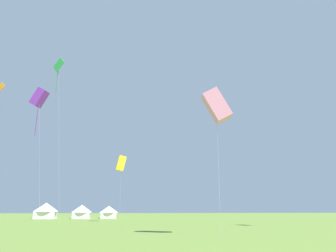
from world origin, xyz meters
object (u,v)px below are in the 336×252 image
(kite_orange_diamond, at_px, (0,89))
(festival_tent_right, at_px, (46,210))
(kite_green_diamond, at_px, (59,67))
(kite_purple_box, at_px, (39,98))
(kite_yellow_box, at_px, (121,163))
(festival_tent_left, at_px, (109,212))
(kite_pink_box, at_px, (217,106))
(festival_tent_center, at_px, (82,211))

(kite_orange_diamond, xyz_separation_m, festival_tent_right, (9.53, 6.61, -22.89))
(kite_green_diamond, distance_m, kite_purple_box, 5.59)
(kite_yellow_box, height_order, festival_tent_left, kite_yellow_box)
(kite_pink_box, distance_m, kite_purple_box, 32.97)
(festival_tent_right, relative_size, festival_tent_left, 1.23)
(kite_purple_box, bearing_deg, festival_tent_left, 62.80)
(kite_pink_box, bearing_deg, kite_green_diamond, 124.54)
(kite_purple_box, height_order, festival_tent_left, kite_purple_box)
(festival_tent_right, distance_m, festival_tent_left, 12.53)
(kite_green_diamond, height_order, festival_tent_center, kite_green_diamond)
(kite_green_diamond, distance_m, festival_tent_right, 30.91)
(kite_purple_box, relative_size, festival_tent_right, 4.08)
(kite_purple_box, distance_m, festival_tent_right, 26.80)
(festival_tent_right, bearing_deg, kite_green_diamond, -79.30)
(kite_green_diamond, xyz_separation_m, kite_pink_box, (16.78, -24.38, -13.74))
(kite_orange_diamond, distance_m, festival_tent_left, 32.69)
(kite_pink_box, bearing_deg, kite_yellow_box, 103.14)
(kite_orange_diamond, xyz_separation_m, kite_purple_box, (11.19, -14.53, -6.51))
(festival_tent_right, xyz_separation_m, festival_tent_left, (12.53, 0.00, -0.32))
(kite_yellow_box, bearing_deg, festival_tent_right, 128.15)
(kite_orange_diamond, relative_size, kite_pink_box, 2.46)
(kite_yellow_box, bearing_deg, kite_green_diamond, -160.05)
(kite_purple_box, bearing_deg, festival_tent_right, 94.48)
(kite_pink_box, height_order, festival_tent_right, kite_pink_box)
(festival_tent_center, distance_m, festival_tent_left, 5.48)
(kite_yellow_box, bearing_deg, kite_orange_diamond, 153.94)
(festival_tent_left, bearing_deg, kite_green_diamond, -110.81)
(kite_yellow_box, bearing_deg, kite_purple_box, -167.42)
(kite_green_diamond, bearing_deg, festival_tent_center, 82.52)
(kite_orange_diamond, bearing_deg, kite_green_diamond, -48.37)
(kite_orange_diamond, distance_m, kite_purple_box, 19.46)
(kite_orange_diamond, relative_size, kite_purple_box, 1.33)
(festival_tent_right, height_order, festival_tent_center, festival_tent_right)
(kite_yellow_box, relative_size, festival_tent_left, 2.57)
(kite_green_diamond, bearing_deg, festival_tent_left, 69.19)
(festival_tent_center, bearing_deg, festival_tent_right, -180.00)
(festival_tent_center, xyz_separation_m, festival_tent_left, (5.48, -0.00, -0.10))
(kite_green_diamond, relative_size, kite_orange_diamond, 0.95)
(festival_tent_center, bearing_deg, festival_tent_left, -0.00)
(festival_tent_right, relative_size, festival_tent_center, 1.14)
(kite_pink_box, xyz_separation_m, festival_tent_right, (-20.94, 46.39, -7.56))
(kite_green_diamond, distance_m, kite_orange_diamond, 20.67)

